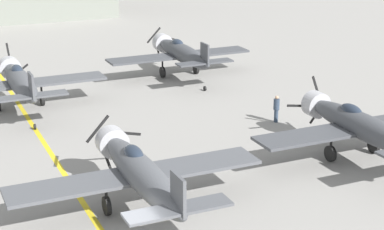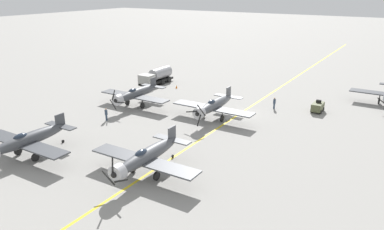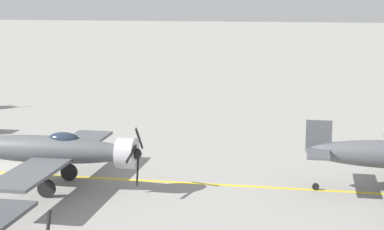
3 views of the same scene
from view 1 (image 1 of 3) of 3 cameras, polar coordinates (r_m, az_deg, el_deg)
airplane_mid_right at (r=36.36m, az=14.59°, el=-0.87°), size 12.00×9.98×3.70m
airplane_mid_center at (r=29.30m, az=-4.70°, el=-5.06°), size 12.00×9.98×3.65m
airplane_far_center at (r=45.40m, az=-15.08°, el=2.91°), size 12.00×9.98×3.80m
airplane_far_right at (r=52.36m, az=-0.98°, el=5.56°), size 12.00×9.98×3.65m
ground_crew_walking at (r=41.91m, az=7.51°, el=0.64°), size 0.39×0.39×1.79m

